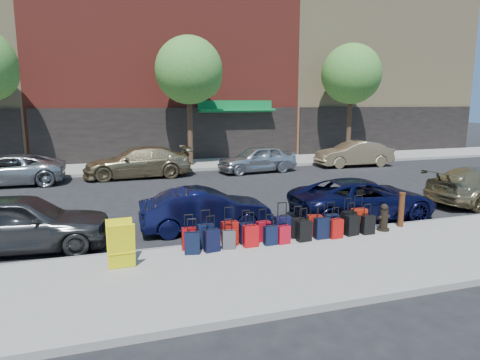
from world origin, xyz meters
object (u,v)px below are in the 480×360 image
object	(u,v)px
suitcase_front_5	(283,228)
car_near_0	(20,223)
car_far_0	(6,170)
car_far_2	(257,159)
car_far_3	(354,154)
tree_right	(353,76)
car_far_1	(138,162)
car_near_2	(363,199)
fire_hydrant	(384,218)
bollard	(401,209)
car_near_1	(206,210)
display_rack	(121,245)
tree_center	(191,72)

from	to	relation	value
suitcase_front_5	car_near_0	bearing A→B (deg)	170.51
car_far_0	car_far_2	xyz separation A→B (m)	(12.18, -0.06, 0.03)
car_far_3	tree_right	bearing A→B (deg)	155.21
car_near_0	car_far_3	bearing A→B (deg)	-52.70
car_far_2	car_far_1	bearing A→B (deg)	-99.12
car_near_2	car_far_3	bearing A→B (deg)	-27.99
car_far_3	car_near_0	bearing A→B (deg)	-55.20
fire_hydrant	car_far_1	size ratio (longest dim) A/B	0.15
bollard	car_near_1	size ratio (longest dim) A/B	0.26
suitcase_front_5	fire_hydrant	distance (m)	3.07
suitcase_front_5	display_rack	size ratio (longest dim) A/B	0.96
car_near_0	tree_right	bearing A→B (deg)	-48.71
bollard	tree_right	bearing A→B (deg)	62.98
tree_center	bollard	bearing A→B (deg)	-77.33
car_near_1	car_far_2	bearing A→B (deg)	-26.19
car_far_1	bollard	bearing A→B (deg)	29.30
tree_right	car_near_2	world-z (taller)	tree_right
tree_right	car_far_3	world-z (taller)	tree_right
tree_center	car_near_1	xyz separation A→B (m)	(-2.24, -12.42, -4.78)
car_far_1	car_far_2	distance (m)	6.29
car_near_1	car_far_0	size ratio (longest dim) A/B	0.76
fire_hydrant	car_near_0	size ratio (longest dim) A/B	0.18
car_near_2	car_far_1	world-z (taller)	car_far_1
car_far_0	tree_right	bearing A→B (deg)	99.50
suitcase_front_5	fire_hydrant	xyz separation A→B (m)	(3.07, -0.16, 0.04)
display_rack	car_near_1	size ratio (longest dim) A/B	0.27
fire_hydrant	bollard	bearing A→B (deg)	7.10
display_rack	car_far_2	distance (m)	14.35
car_far_2	car_far_3	bearing A→B (deg)	86.24
suitcase_front_5	car_far_3	xyz separation A→B (m)	(9.69, 11.66, 0.28)
tree_right	display_rack	world-z (taller)	tree_right
car_near_1	car_far_1	xyz separation A→B (m)	(-1.12, 9.91, 0.14)
car_far_2	fire_hydrant	bearing A→B (deg)	-7.98
suitcase_front_5	car_far_2	distance (m)	11.96
tree_right	car_far_3	bearing A→B (deg)	-117.82
bollard	display_rack	xyz separation A→B (m)	(-8.00, -0.69, -0.01)
car_far_2	bollard	bearing A→B (deg)	-4.38
car_near_2	car_far_0	xyz separation A→B (m)	(-12.21, 9.94, 0.04)
fire_hydrant	car_near_2	size ratio (longest dim) A/B	0.16
car_far_0	car_near_0	bearing A→B (deg)	13.46
car_near_1	car_near_2	bearing A→B (deg)	-91.45
bollard	car_far_0	distance (m)	16.95
bollard	car_far_0	world-z (taller)	car_far_0
tree_right	bollard	bearing A→B (deg)	-117.02
tree_right	car_near_1	xyz separation A→B (m)	(-12.74, -12.42, -4.78)
car_near_1	car_far_0	bearing A→B (deg)	38.31
tree_center	fire_hydrant	world-z (taller)	tree_center
car_far_0	fire_hydrant	bearing A→B (deg)	46.64
display_rack	car_near_2	world-z (taller)	car_near_2
car_near_0	fire_hydrant	bearing A→B (deg)	-94.79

